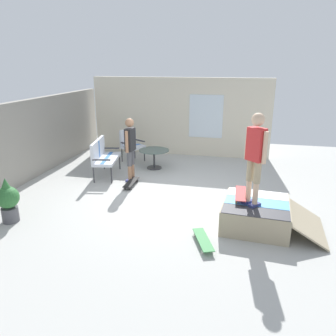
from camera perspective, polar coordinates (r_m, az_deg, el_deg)
ground_plane at (r=7.76m, az=0.28°, el=-5.34°), size 12.00×12.00×0.10m
back_wall_cinderblock at (r=9.11m, az=-25.15°, el=3.79°), size 9.00×0.20×2.11m
house_facade at (r=11.08m, az=2.12°, el=9.00°), size 0.23×6.00×2.58m
skate_ramp at (r=6.56m, az=15.40°, el=-7.80°), size 1.44×1.96×0.49m
patio_bench at (r=9.14m, az=-11.42°, el=2.35°), size 1.33×0.76×1.02m
patio_chair_near_house at (r=10.44m, az=-6.61°, el=4.53°), size 0.81×0.79×1.02m
patio_table at (r=9.66m, az=-2.46°, el=2.25°), size 0.90×0.90×0.57m
person_watching at (r=8.50m, az=-6.65°, el=3.99°), size 0.48×0.27×1.69m
person_skater at (r=5.99m, az=15.11°, el=2.60°), size 0.37×0.37×1.72m
skateboard_by_bench at (r=8.43m, az=-6.49°, el=-2.54°), size 0.80×0.21×0.10m
skateboard_spare at (r=5.83m, az=6.20°, el=-12.45°), size 0.82×0.48×0.10m
skateboard_on_ramp at (r=6.55m, az=12.65°, el=-4.44°), size 0.80×0.21×0.10m
potted_plant at (r=7.12m, az=-26.31°, el=-5.05°), size 0.44×0.44×0.92m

